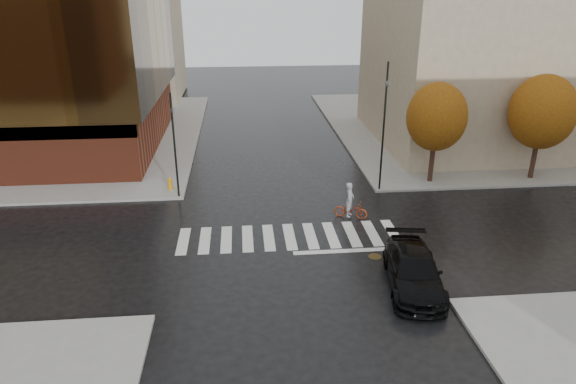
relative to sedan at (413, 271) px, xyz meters
name	(u,v)px	position (x,y,z in m)	size (l,w,h in m)	color
ground	(291,241)	(-4.87, 4.72, -0.79)	(120.00, 120.00, 0.00)	black
sidewalk_nw	(23,137)	(-25.87, 25.72, -0.71)	(30.00, 30.00, 0.15)	gray
sidewalk_ne	(494,125)	(16.13, 25.72, -0.71)	(30.00, 30.00, 0.15)	gray
crosswalk	(290,237)	(-4.87, 5.22, -0.78)	(12.00, 3.00, 0.01)	silver
building_ne_tan	(486,27)	(12.13, 21.72, 8.36)	(16.00, 16.00, 18.00)	gray
building_nw_far	(110,5)	(-20.87, 41.72, 9.36)	(14.00, 12.00, 20.00)	gray
tree_ne_a	(437,117)	(5.13, 12.12, 3.67)	(3.80, 3.80, 6.50)	black
tree_ne_b	(543,112)	(12.13, 12.12, 3.83)	(4.20, 4.20, 6.89)	black
sedan	(413,271)	(0.00, 0.00, 0.00)	(2.21, 5.44, 1.58)	black
cyclist	(350,206)	(-1.26, 7.22, -0.07)	(1.97, 1.32, 2.12)	#9F2F0E
traffic_light_nw	(174,141)	(-11.17, 11.02, 2.90)	(0.18, 0.16, 6.37)	black
traffic_light_ne	(384,118)	(1.43, 11.02, 3.96)	(0.21, 0.24, 7.94)	black
fire_hydrant	(170,183)	(-11.81, 12.13, -0.20)	(0.29, 0.29, 0.80)	orange
manhole	(375,257)	(-0.95, 2.72, -0.78)	(0.64, 0.64, 0.01)	#4F3D1C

